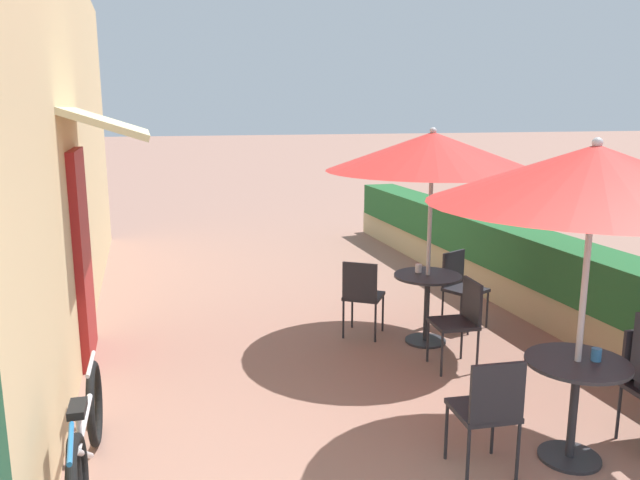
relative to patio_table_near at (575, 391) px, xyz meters
The scene contains 13 objects.
cafe_facade_wall 5.21m from the patio_table_near, 136.74° to the left, with size 0.98×10.99×4.20m.
planter_hedge 3.82m from the patio_table_near, 64.11° to the left, with size 0.60×9.99×1.01m.
patio_table_near is the anchor object (origin of this frame).
patio_umbrella_near 1.53m from the patio_table_near, 56.31° to the left, with size 2.19×2.19×2.30m.
cafe_chair_near_left 0.70m from the patio_table_near, behind, with size 0.43×0.43×0.87m.
coffee_cup_near 0.30m from the patio_table_near, 13.49° to the right, with size 0.07×0.07×0.09m.
patio_table_mid 2.41m from the patio_table_near, 89.94° to the left, with size 0.72×0.72×0.75m.
patio_umbrella_mid 2.85m from the patio_table_near, 89.94° to the left, with size 2.19×2.19×2.30m.
cafe_chair_mid_left 1.71m from the patio_table_near, 89.14° to the left, with size 0.43×0.43×0.87m.
cafe_chair_mid_right 2.84m from the patio_table_near, 77.83° to the left, with size 0.53×0.53×0.87m.
cafe_chair_mid_back 2.81m from the patio_table_near, 102.71° to the left, with size 0.56×0.56×0.87m.
coffee_cup_mid 2.55m from the patio_table_near, 91.17° to the left, with size 0.07×0.07×0.09m.
bicycle_second 3.37m from the patio_table_near, 169.55° to the left, with size 0.10×1.75×0.72m.
Camera 1 is at (-1.77, -1.48, 2.47)m, focal length 35.00 mm.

